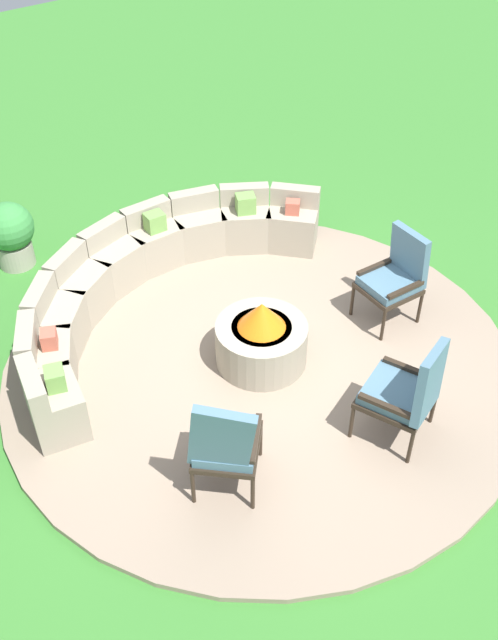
{
  "coord_description": "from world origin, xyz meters",
  "views": [
    {
      "loc": [
        -3.27,
        -4.09,
        5.07
      ],
      "look_at": [
        0.0,
        0.2,
        0.45
      ],
      "focal_mm": 40.48,
      "sensor_mm": 36.0,
      "label": 1
    }
  ],
  "objects_px": {
    "curved_stone_bench": "(146,277)",
    "lounge_chair_front_left": "(225,442)",
    "potted_plant_3": "(10,233)",
    "lounge_chair_back_left": "(396,275)",
    "fire_pit": "(261,339)",
    "lounge_chair_front_right": "(408,391)"
  },
  "relations": [
    {
      "from": "fire_pit",
      "to": "lounge_chair_front_right",
      "type": "distance_m",
      "value": 1.58
    },
    {
      "from": "potted_plant_3",
      "to": "lounge_chair_front_left",
      "type": "bearing_deg",
      "value": -89.22
    },
    {
      "from": "lounge_chair_back_left",
      "to": "potted_plant_3",
      "type": "bearing_deg",
      "value": 43.02
    },
    {
      "from": "lounge_chair_front_left",
      "to": "lounge_chair_front_right",
      "type": "bearing_deg",
      "value": 27.9
    },
    {
      "from": "lounge_chair_front_right",
      "to": "lounge_chair_back_left",
      "type": "distance_m",
      "value": 1.65
    },
    {
      "from": "curved_stone_bench",
      "to": "potted_plant_3",
      "type": "height_order",
      "value": "potted_plant_3"
    },
    {
      "from": "curved_stone_bench",
      "to": "lounge_chair_front_left",
      "type": "distance_m",
      "value": 2.68
    },
    {
      "from": "curved_stone_bench",
      "to": "lounge_chair_back_left",
      "type": "bearing_deg",
      "value": -43.23
    },
    {
      "from": "lounge_chair_front_right",
      "to": "potted_plant_3",
      "type": "bearing_deg",
      "value": 88.6
    },
    {
      "from": "lounge_chair_back_left",
      "to": "potted_plant_3",
      "type": "relative_size",
      "value": 1.27
    },
    {
      "from": "curved_stone_bench",
      "to": "lounge_chair_front_left",
      "type": "relative_size",
      "value": 3.56
    },
    {
      "from": "fire_pit",
      "to": "curved_stone_bench",
      "type": "distance_m",
      "value": 1.57
    },
    {
      "from": "lounge_chair_front_right",
      "to": "lounge_chair_back_left",
      "type": "bearing_deg",
      "value": 26.23
    },
    {
      "from": "lounge_chair_front_right",
      "to": "lounge_chair_back_left",
      "type": "xyz_separation_m",
      "value": [
        1.12,
        1.21,
        -0.0
      ]
    },
    {
      "from": "fire_pit",
      "to": "curved_stone_bench",
      "type": "bearing_deg",
      "value": 104.63
    },
    {
      "from": "lounge_chair_front_left",
      "to": "lounge_chair_back_left",
      "type": "relative_size",
      "value": 1.13
    },
    {
      "from": "curved_stone_bench",
      "to": "lounge_chair_front_right",
      "type": "height_order",
      "value": "lounge_chair_front_right"
    },
    {
      "from": "lounge_chair_back_left",
      "to": "curved_stone_bench",
      "type": "bearing_deg",
      "value": 50.65
    },
    {
      "from": "fire_pit",
      "to": "potted_plant_3",
      "type": "relative_size",
      "value": 1.12
    },
    {
      "from": "lounge_chair_front_left",
      "to": "lounge_chair_front_right",
      "type": "relative_size",
      "value": 1.08
    },
    {
      "from": "lounge_chair_front_right",
      "to": "curved_stone_bench",
      "type": "bearing_deg",
      "value": 83.85
    },
    {
      "from": "fire_pit",
      "to": "lounge_chair_front_right",
      "type": "xyz_separation_m",
      "value": [
        0.41,
        -1.51,
        0.26
      ]
    }
  ]
}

